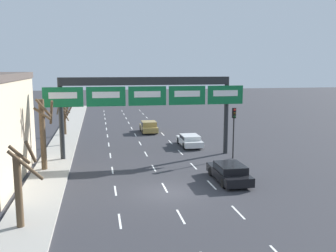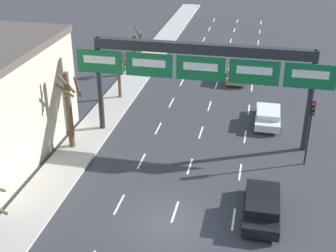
{
  "view_description": "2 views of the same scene",
  "coord_description": "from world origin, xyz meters",
  "views": [
    {
      "loc": [
        -4.23,
        -22.88,
        8.09
      ],
      "look_at": [
        1.67,
        8.69,
        2.97
      ],
      "focal_mm": 40.0,
      "sensor_mm": 36.0,
      "label": 1
    },
    {
      "loc": [
        4.08,
        -20.09,
        16.12
      ],
      "look_at": [
        -1.97,
        8.33,
        1.64
      ],
      "focal_mm": 50.0,
      "sensor_mm": 36.0,
      "label": 2
    }
  ],
  "objects": [
    {
      "name": "car_gold",
      "position": [
        1.8,
        22.42,
        0.76
      ],
      "size": [
        1.9,
        3.93,
        1.42
      ],
      "color": "#A88947",
      "rests_on": "ground_plane"
    },
    {
      "name": "sidewalk_left",
      "position": [
        -8.0,
        0.0,
        0.07
      ],
      "size": [
        2.8,
        110.0,
        0.15
      ],
      "color": "#A8A399",
      "rests_on": "ground_plane"
    },
    {
      "name": "car_white",
      "position": [
        4.85,
        13.65,
        0.65
      ],
      "size": [
        1.92,
        4.37,
        1.19
      ],
      "color": "silver",
      "rests_on": "ground_plane"
    },
    {
      "name": "ground_plane",
      "position": [
        0.0,
        0.0,
        0.0
      ],
      "size": [
        220.0,
        220.0,
        0.0
      ],
      "primitive_type": "plane",
      "color": "#333338"
    },
    {
      "name": "car_black",
      "position": [
        4.77,
        1.57,
        0.71
      ],
      "size": [
        1.99,
        4.73,
        1.31
      ],
      "color": "black",
      "rests_on": "ground_plane"
    },
    {
      "name": "tree_bare_closest",
      "position": [
        -7.8,
        16.06,
        2.5
      ],
      "size": [
        1.66,
        1.96,
        4.69
      ],
      "color": "brown",
      "rests_on": "sidewalk_left"
    },
    {
      "name": "tree_bare_furthest",
      "position": [
        -8.18,
        22.21,
        2.39
      ],
      "size": [
        1.48,
        1.49,
        4.73
      ],
      "color": "brown",
      "rests_on": "sidewalk_left"
    },
    {
      "name": "lane_dashes",
      "position": [
        -0.0,
        13.5,
        0.01
      ],
      "size": [
        6.72,
        67.0,
        0.01
      ],
      "color": "white",
      "rests_on": "ground_plane"
    },
    {
      "name": "traffic_light_near_gantry",
      "position": [
        7.39,
        7.9,
        3.23
      ],
      "size": [
        0.3,
        0.35,
        4.52
      ],
      "color": "black",
      "rests_on": "ground_plane"
    },
    {
      "name": "tree_bare_second",
      "position": [
        -8.46,
        6.74,
        3.2
      ],
      "size": [
        1.5,
        1.74,
        5.61
      ],
      "color": "brown",
      "rests_on": "sidewalk_left"
    },
    {
      "name": "sign_gantry",
      "position": [
        0.0,
        9.88,
        5.85
      ],
      "size": [
        17.63,
        0.7,
        7.18
      ],
      "color": "#232628",
      "rests_on": "ground_plane"
    }
  ]
}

